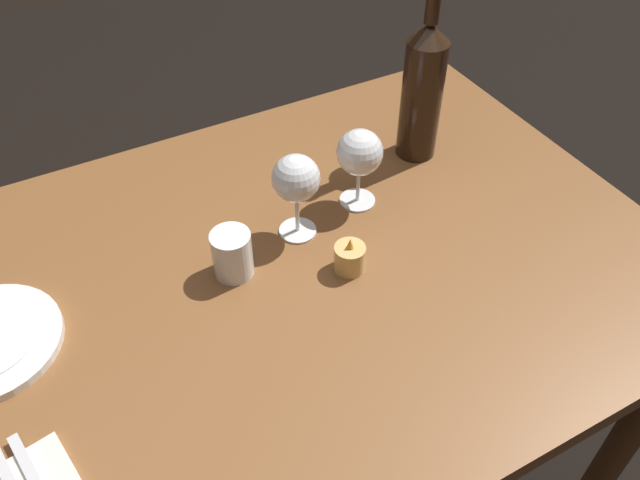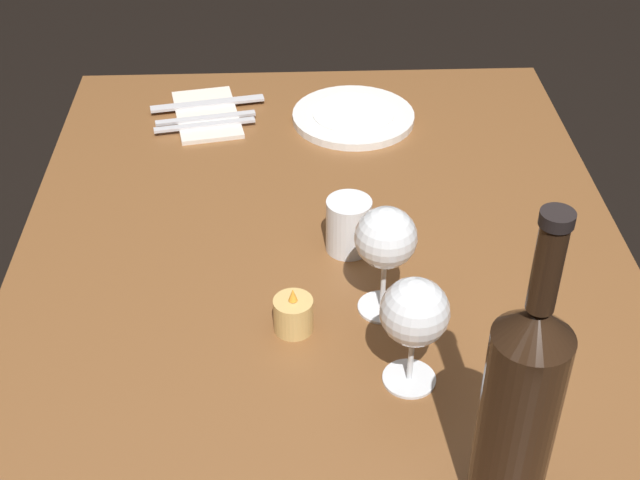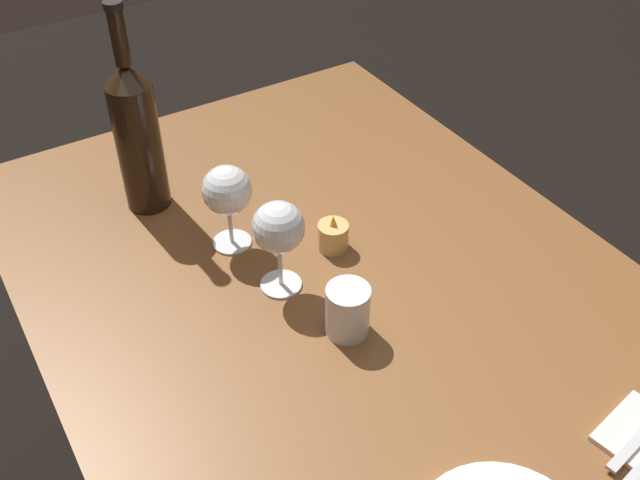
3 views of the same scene
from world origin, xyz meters
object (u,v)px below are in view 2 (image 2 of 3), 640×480
at_px(water_tumbler, 349,228).
at_px(wine_bottle, 520,408).
at_px(wine_glass_right, 386,240).
at_px(fork_outer, 205,125).
at_px(table_knife, 208,103).
at_px(votive_candle, 293,315).
at_px(folded_napkin, 207,114).
at_px(wine_glass_left, 415,314).
at_px(fork_inner, 206,118).
at_px(dinner_plate, 353,116).

bearing_deg(water_tumbler, wine_bottle, -163.38).
distance_m(wine_glass_right, fork_outer, 0.57).
bearing_deg(water_tumbler, wine_glass_right, -164.80).
bearing_deg(table_knife, votive_candle, -166.19).
distance_m(folded_napkin, fork_outer, 0.05).
xyz_separation_m(wine_glass_left, water_tumbler, (0.27, 0.06, -0.07)).
relative_size(wine_glass_right, table_knife, 0.76).
bearing_deg(fork_outer, wine_glass_right, -151.33).
bearing_deg(wine_glass_left, wine_glass_right, 8.68).
relative_size(wine_glass_left, wine_bottle, 0.41).
bearing_deg(wine_bottle, wine_glass_left, 23.10).
distance_m(wine_bottle, folded_napkin, 0.94).
xyz_separation_m(wine_bottle, folded_napkin, (0.86, 0.37, -0.14)).
height_order(water_tumbler, votive_candle, water_tumbler).
height_order(votive_candle, fork_inner, votive_candle).
xyz_separation_m(wine_glass_left, table_knife, (0.71, 0.29, -0.10)).
distance_m(votive_candle, table_knife, 0.62).
bearing_deg(wine_glass_right, fork_outer, 28.67).
height_order(wine_bottle, votive_candle, wine_bottle).
bearing_deg(fork_inner, wine_bottle, -156.21).
relative_size(wine_glass_right, fork_inner, 0.89).
xyz_separation_m(wine_glass_right, fork_outer, (0.49, 0.27, -0.10)).
bearing_deg(fork_inner, water_tumbler, -148.67).
xyz_separation_m(folded_napkin, fork_inner, (-0.03, 0.00, 0.01)).
height_order(votive_candle, fork_outer, votive_candle).
distance_m(wine_glass_left, wine_bottle, 0.20).
bearing_deg(water_tumbler, dinner_plate, -5.18).
distance_m(wine_bottle, water_tumbler, 0.48).
xyz_separation_m(water_tumbler, votive_candle, (-0.17, 0.08, -0.01)).
bearing_deg(fork_outer, water_tumbler, -146.92).
relative_size(wine_bottle, fork_inner, 2.09).
distance_m(water_tumbler, dinner_plate, 0.38).
relative_size(wine_glass_right, fork_outer, 0.89).
bearing_deg(fork_inner, wine_glass_right, -152.51).
bearing_deg(folded_napkin, wine_glass_left, -156.82).
bearing_deg(votive_candle, folded_napkin, 14.50).
xyz_separation_m(folded_napkin, fork_outer, (-0.05, 0.00, 0.01)).
bearing_deg(water_tumbler, folded_napkin, 29.73).
height_order(water_tumbler, dinner_plate, water_tumbler).
xyz_separation_m(dinner_plate, fork_outer, (-0.03, 0.27, 0.00)).
xyz_separation_m(votive_candle, fork_outer, (0.53, 0.15, -0.01)).
relative_size(water_tumbler, table_knife, 0.39).
bearing_deg(dinner_plate, votive_candle, 167.99).
bearing_deg(fork_inner, fork_outer, 180.00).
distance_m(fork_inner, fork_outer, 0.02).
relative_size(water_tumbler, votive_candle, 1.23).
bearing_deg(water_tumbler, wine_glass_left, -168.00).
xyz_separation_m(wine_glass_right, water_tumbler, (0.14, 0.04, -0.08)).
bearing_deg(wine_glass_right, folded_napkin, 26.39).
relative_size(wine_glass_left, table_knife, 0.73).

